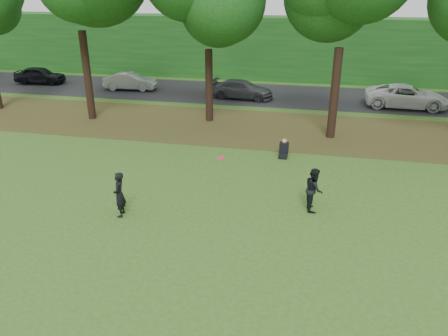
% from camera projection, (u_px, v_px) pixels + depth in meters
% --- Properties ---
extents(ground, '(120.00, 120.00, 0.00)m').
position_uv_depth(ground, '(195.00, 261.00, 12.88)').
color(ground, '#36571B').
rests_on(ground, ground).
extents(leaf_litter, '(60.00, 7.00, 0.01)m').
position_uv_depth(leaf_litter, '(257.00, 128.00, 24.56)').
color(leaf_litter, '#51371D').
rests_on(leaf_litter, ground).
extents(street, '(70.00, 7.00, 0.02)m').
position_uv_depth(street, '(273.00, 95.00, 31.75)').
color(street, black).
rests_on(street, ground).
extents(far_hedge, '(70.00, 3.00, 5.00)m').
position_uv_depth(far_hedge, '(282.00, 48.00, 36.16)').
color(far_hedge, '#134514').
rests_on(far_hedge, ground).
extents(player_left, '(0.50, 0.66, 1.64)m').
position_uv_depth(player_left, '(119.00, 195.00, 15.07)').
color(player_left, black).
rests_on(player_left, ground).
extents(player_right, '(0.70, 0.85, 1.59)m').
position_uv_depth(player_right, '(314.00, 189.00, 15.51)').
color(player_right, black).
rests_on(player_right, ground).
extents(parked_cars, '(37.47, 3.81, 1.45)m').
position_uv_depth(parked_cars, '(283.00, 89.00, 30.34)').
color(parked_cars, black).
rests_on(parked_cars, street).
extents(frisbee, '(0.37, 0.38, 0.14)m').
position_uv_depth(frisbee, '(221.00, 158.00, 14.87)').
color(frisbee, '#FA155A').
rests_on(frisbee, ground).
extents(seated_person, '(0.42, 0.73, 0.83)m').
position_uv_depth(seated_person, '(284.00, 150.00, 20.52)').
color(seated_person, black).
rests_on(seated_person, ground).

